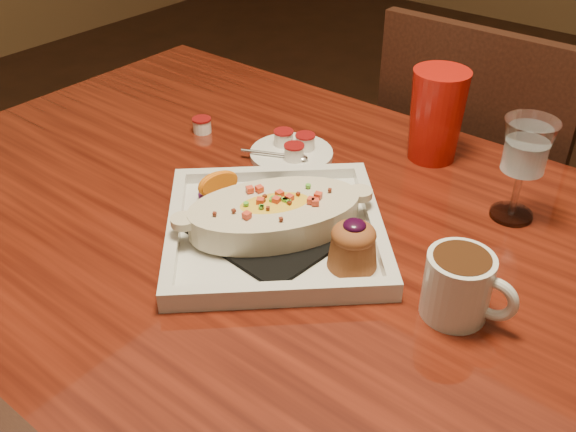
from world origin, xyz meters
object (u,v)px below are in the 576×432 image
Objects in this scene: coffee_mug at (460,284)px; goblet at (526,152)px; plate at (280,222)px; saucer at (291,151)px; table at (311,290)px; chair_far at (475,197)px; red_tumbler at (436,116)px.

coffee_mug is 0.73× the size of goblet.
plate is 2.71× the size of goblet.
coffee_mug is at bearing -82.71° from goblet.
goblet reaches higher than saucer.
saucer is (-0.18, 0.17, 0.11)m from table.
table is at bearing -44.08° from saucer.
chair_far is at bearing 103.23° from coffee_mug.
coffee_mug is (0.27, 0.02, 0.02)m from plate.
saucer is (-0.41, 0.18, -0.04)m from coffee_mug.
plate is at bearing 176.64° from coffee_mug.
chair_far is 2.13× the size of plate.
goblet is 0.40m from saucer.
goblet is (-0.03, 0.25, 0.06)m from coffee_mug.
red_tumbler is at bearing 38.77° from saucer.
red_tumbler reaches higher than coffee_mug.
chair_far is 0.71m from plate.
saucer is at bearing 82.05° from plate.
goblet is at bearing 90.62° from coffee_mug.
table is 9.31× the size of goblet.
table is 1.61× the size of chair_far.
goblet is at bearing 117.13° from chair_far.
saucer is at bearing -141.23° from red_tumbler.
chair_far is 5.81× the size of red_tumbler.
chair_far is 0.55m from saucer.
plate is at bearing -131.93° from goblet.
goblet is (0.20, 0.24, 0.21)m from table.
red_tumbler is at bearing 87.49° from table.
table is 9.37× the size of red_tumbler.
chair_far reaches higher than red_tumbler.
table is 0.65m from chair_far.
plate reaches higher than table.
red_tumbler is (0.19, 0.15, 0.07)m from saucer.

